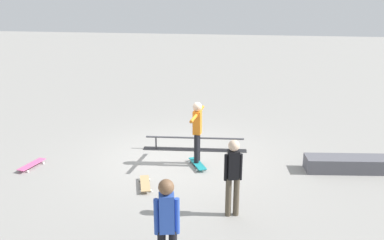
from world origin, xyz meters
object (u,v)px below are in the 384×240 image
object	(u,v)px
grind_rail	(195,144)
loose_skateboard_natural	(145,183)
skate_ledge	(350,164)
skater_main	(197,129)
bystander_black_shirt	(233,174)
loose_skateboard_pink	(32,165)
skateboard_main	(198,164)
bystander_blue_shirt	(167,225)

from	to	relation	value
grind_rail	loose_skateboard_natural	bearing A→B (deg)	67.48
skate_ledge	skater_main	size ratio (longest dim) A/B	1.32
grind_rail	skate_ledge	world-z (taller)	grind_rail
skate_ledge	bystander_black_shirt	bearing A→B (deg)	42.52
loose_skateboard_pink	loose_skateboard_natural	size ratio (longest dim) A/B	1.00
grind_rail	bystander_black_shirt	world-z (taller)	bystander_black_shirt
skater_main	skate_ledge	bearing A→B (deg)	-82.50
skateboard_main	bystander_black_shirt	world-z (taller)	bystander_black_shirt
loose_skateboard_natural	skater_main	bearing A→B (deg)	-52.61
skateboard_main	loose_skateboard_natural	xyz separation A→B (m)	(1.00, 1.24, 0.00)
skate_ledge	grind_rail	bearing A→B (deg)	-12.01
grind_rail	skate_ledge	distance (m)	3.94
skater_main	loose_skateboard_natural	distance (m)	1.87
loose_skateboard_pink	skateboard_main	bearing A→B (deg)	-68.03
grind_rail	skater_main	bearing A→B (deg)	97.31
skate_ledge	loose_skateboard_natural	size ratio (longest dim) A/B	2.57
bystander_blue_shirt	loose_skateboard_pink	distance (m)	5.50
skate_ledge	skateboard_main	bearing A→B (deg)	4.24
skater_main	bystander_blue_shirt	distance (m)	4.32
loose_skateboard_natural	skateboard_main	bearing A→B (deg)	-55.81
skater_main	loose_skateboard_natural	size ratio (longest dim) A/B	1.94
skateboard_main	bystander_blue_shirt	bearing A→B (deg)	-25.14
skater_main	loose_skateboard_natural	xyz separation A→B (m)	(0.97, 1.36, -0.85)
bystander_black_shirt	loose_skateboard_natural	world-z (taller)	bystander_black_shirt
grind_rail	loose_skateboard_pink	world-z (taller)	grind_rail
skate_ledge	bystander_blue_shirt	distance (m)	5.74
loose_skateboard_natural	loose_skateboard_pink	bearing A→B (deg)	61.54
skater_main	skateboard_main	world-z (taller)	skater_main
bystander_blue_shirt	skateboard_main	bearing A→B (deg)	-101.16
skater_main	bystander_blue_shirt	size ratio (longest dim) A/B	0.97
grind_rail	skateboard_main	world-z (taller)	grind_rail
skateboard_main	loose_skateboard_natural	bearing A→B (deg)	-65.55
loose_skateboard_natural	bystander_black_shirt	bearing A→B (deg)	-132.68
bystander_black_shirt	grind_rail	bearing A→B (deg)	95.28
bystander_blue_shirt	loose_skateboard_natural	bearing A→B (deg)	-82.10
loose_skateboard_pink	skater_main	bearing A→B (deg)	-66.35
grind_rail	loose_skateboard_pink	size ratio (longest dim) A/B	3.39
skate_ledge	bystander_black_shirt	world-z (taller)	bystander_black_shirt
skate_ledge	skater_main	distance (m)	3.74
bystander_blue_shirt	bystander_black_shirt	xyz separation A→B (m)	(-0.84, -2.02, -0.06)
skater_main	bystander_blue_shirt	world-z (taller)	bystander_blue_shirt
skater_main	loose_skateboard_pink	bearing A→B (deg)	105.80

